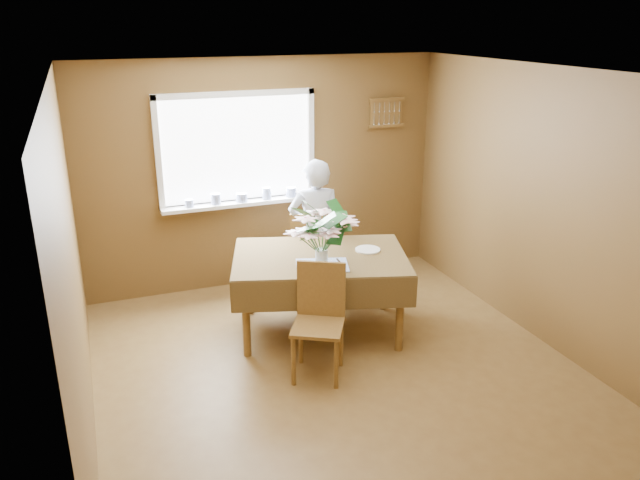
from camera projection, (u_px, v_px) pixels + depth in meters
name	position (u px, v px, depth m)	size (l,w,h in m)	color
floor	(343.00, 376.00, 5.30)	(4.50, 4.50, 0.00)	brown
ceiling	(348.00, 74.00, 4.45)	(4.50, 4.50, 0.00)	white
wall_back	(265.00, 174.00, 6.85)	(4.00, 4.00, 0.00)	brown
wall_front	(535.00, 390.00, 2.90)	(4.00, 4.00, 0.00)	brown
wall_left	(73.00, 274.00, 4.20)	(4.50, 4.50, 0.00)	brown
wall_right	(551.00, 211.00, 5.55)	(4.50, 4.50, 0.00)	brown
window_assembly	(239.00, 168.00, 6.67)	(1.72, 0.20, 1.22)	white
spoon_rack	(386.00, 113.00, 7.11)	(0.44, 0.05, 0.33)	brown
dining_table	(320.00, 265.00, 5.85)	(1.86, 1.52, 0.79)	brown
chair_far	(311.00, 251.00, 6.67)	(0.55, 0.55, 0.96)	brown
chair_near	(319.00, 315.00, 5.23)	(0.56, 0.56, 0.96)	brown
seated_woman	(315.00, 231.00, 6.52)	(0.56, 0.37, 1.54)	white
flower_bouquet	(322.00, 230.00, 5.50)	(0.58, 0.58, 0.50)	white
side_plate	(368.00, 250.00, 5.94)	(0.24, 0.24, 0.01)	white
table_knife	(340.00, 263.00, 5.61)	(0.02, 0.24, 0.00)	silver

